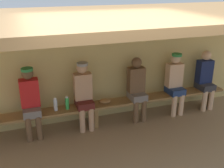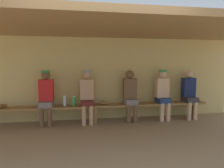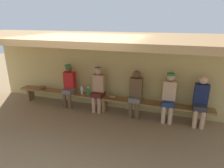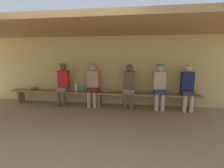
% 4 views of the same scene
% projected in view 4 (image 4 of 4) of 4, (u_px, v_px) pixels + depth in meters
% --- Properties ---
extents(ground_plane, '(24.00, 24.00, 0.00)m').
position_uv_depth(ground_plane, '(84.00, 126.00, 3.74)').
color(ground_plane, '#937754').
extents(back_wall, '(8.00, 0.20, 2.20)m').
position_uv_depth(back_wall, '(102.00, 70.00, 5.51)').
color(back_wall, tan).
rests_on(back_wall, ground).
extents(dugout_roof, '(8.00, 2.80, 0.12)m').
position_uv_depth(dugout_roof, '(91.00, 28.00, 4.05)').
color(dugout_roof, '#9E7547').
rests_on(dugout_roof, back_wall).
extents(bench, '(6.00, 0.36, 0.46)m').
position_uv_depth(bench, '(99.00, 94.00, 5.18)').
color(bench, olive).
rests_on(bench, ground).
extents(player_in_blue, '(0.34, 0.42, 1.34)m').
position_uv_depth(player_in_blue, '(187.00, 86.00, 4.75)').
color(player_in_blue, '#333338').
rests_on(player_in_blue, ground).
extents(player_in_white, '(0.34, 0.42, 1.34)m').
position_uv_depth(player_in_white, '(93.00, 83.00, 5.16)').
color(player_in_white, '#591E19').
rests_on(player_in_white, ground).
extents(player_rightmost, '(0.34, 0.42, 1.34)m').
position_uv_depth(player_rightmost, '(129.00, 84.00, 5.00)').
color(player_rightmost, slate).
rests_on(player_rightmost, ground).
extents(player_near_post, '(0.34, 0.42, 1.34)m').
position_uv_depth(player_near_post, '(63.00, 82.00, 5.30)').
color(player_near_post, slate).
rests_on(player_near_post, ground).
extents(player_leftmost, '(0.34, 0.42, 1.34)m').
position_uv_depth(player_leftmost, '(160.00, 84.00, 4.86)').
color(player_leftmost, navy).
rests_on(player_leftmost, ground).
extents(water_bottle_green, '(0.07, 0.07, 0.26)m').
position_uv_depth(water_bottle_green, '(83.00, 88.00, 5.22)').
color(water_bottle_green, green).
rests_on(water_bottle_green, bench).
extents(water_bottle_orange, '(0.07, 0.07, 0.26)m').
position_uv_depth(water_bottle_orange, '(76.00, 88.00, 5.26)').
color(water_bottle_orange, silver).
rests_on(water_bottle_orange, bench).
extents(baseball_glove_tan, '(0.28, 0.23, 0.09)m').
position_uv_depth(baseball_glove_tan, '(35.00, 88.00, 5.51)').
color(baseball_glove_tan, brown).
rests_on(baseball_glove_tan, bench).
extents(baseball_glove_worn, '(0.25, 0.18, 0.09)m').
position_uv_depth(baseball_glove_worn, '(106.00, 91.00, 5.14)').
color(baseball_glove_worn, olive).
rests_on(baseball_glove_worn, bench).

